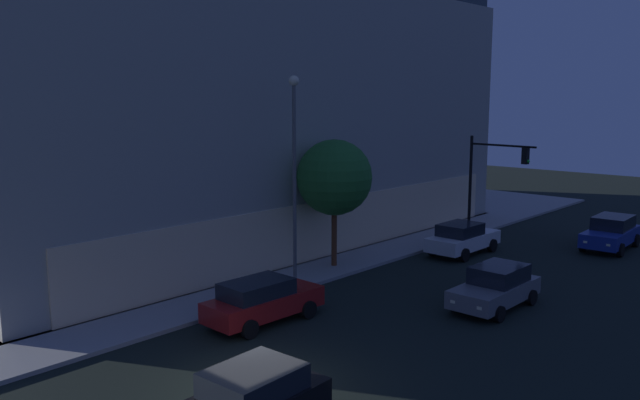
# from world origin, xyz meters

# --- Properties ---
(ground_plane) EXTENTS (120.00, 120.00, 0.00)m
(ground_plane) POSITION_xyz_m (0.00, 0.00, 0.00)
(ground_plane) COLOR black
(modern_building) EXTENTS (33.16, 29.61, 16.60)m
(modern_building) POSITION_xyz_m (12.88, 22.92, 8.23)
(modern_building) COLOR #4C4C51
(modern_building) RESTS_ON ground
(traffic_light_far_corner) EXTENTS (0.57, 4.19, 5.80)m
(traffic_light_far_corner) POSITION_xyz_m (22.42, 4.52, 4.01)
(traffic_light_far_corner) COLOR black
(traffic_light_far_corner) RESTS_ON sidewalk_corner
(street_lamp_sidewalk) EXTENTS (0.44, 0.44, 8.92)m
(street_lamp_sidewalk) POSITION_xyz_m (8.16, 6.30, 5.67)
(street_lamp_sidewalk) COLOR #5F5F5F
(street_lamp_sidewalk) RESTS_ON sidewalk_corner
(sidewalk_tree) EXTENTS (3.60, 3.60, 6.08)m
(sidewalk_tree) POSITION_xyz_m (11.37, 6.82, 4.41)
(sidewalk_tree) COLOR brown
(sidewalk_tree) RESTS_ON sidewalk_corner
(car_red) EXTENTS (4.64, 2.08, 1.64)m
(car_red) POSITION_xyz_m (3.87, 3.74, 0.86)
(car_red) COLOR maroon
(car_red) RESTS_ON ground
(car_grey) EXTENTS (4.38, 2.08, 1.64)m
(car_grey) POSITION_xyz_m (11.23, -1.71, 0.83)
(car_grey) COLOR slate
(car_grey) RESTS_ON ground
(car_white) EXTENTS (4.67, 2.15, 1.67)m
(car_white) POSITION_xyz_m (18.08, 3.72, 0.85)
(car_white) COLOR silver
(car_white) RESTS_ON ground
(car_blue) EXTENTS (4.81, 2.29, 1.78)m
(car_blue) POSITION_xyz_m (24.58, -1.65, 0.91)
(car_blue) COLOR navy
(car_blue) RESTS_ON ground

